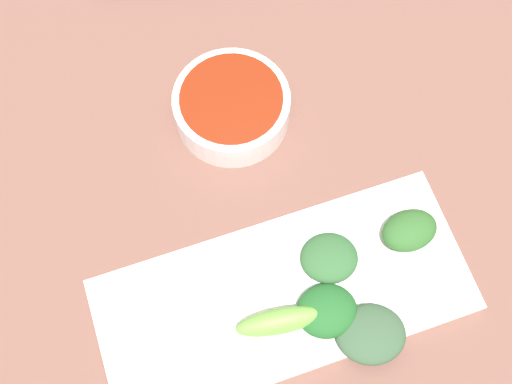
{
  "coord_description": "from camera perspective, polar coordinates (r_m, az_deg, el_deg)",
  "views": [
    {
      "loc": [
        0.22,
        -0.09,
        0.71
      ],
      "look_at": [
        -0.03,
        -0.01,
        0.05
      ],
      "focal_mm": 45.5,
      "sensor_mm": 36.0,
      "label": 1
    }
  ],
  "objects": [
    {
      "name": "sauce_bowl",
      "position": [
        0.76,
        -2.22,
        7.52
      ],
      "size": [
        0.14,
        0.14,
        0.05
      ],
      "color": "white",
      "rests_on": "tabletop"
    },
    {
      "name": "broccoli_leafy_3",
      "position": [
        0.72,
        13.33,
        -3.31
      ],
      "size": [
        0.05,
        0.06,
        0.03
      ],
      "primitive_type": "ellipsoid",
      "rotation": [
        0.0,
        0.0,
        0.06
      ],
      "color": "#2A5724",
      "rests_on": "serving_plate"
    },
    {
      "name": "broccoli_stalk_4",
      "position": [
        0.67,
        2.09,
        -11.29
      ],
      "size": [
        0.04,
        0.09,
        0.03
      ],
      "primitive_type": "ellipsoid",
      "rotation": [
        0.0,
        0.0,
        -0.13
      ],
      "color": "#66A73F",
      "rests_on": "serving_plate"
    },
    {
      "name": "serving_plate",
      "position": [
        0.7,
        2.42,
        -9.05
      ],
      "size": [
        0.16,
        0.4,
        0.01
      ],
      "primitive_type": "cube",
      "color": "white",
      "rests_on": "tabletop"
    },
    {
      "name": "broccoli_leafy_1",
      "position": [
        0.7,
        6.46,
        -5.78
      ],
      "size": [
        0.07,
        0.07,
        0.02
      ],
      "primitive_type": "ellipsoid",
      "rotation": [
        0.0,
        0.0,
        -0.21
      ],
      "color": "#29532B",
      "rests_on": "serving_plate"
    },
    {
      "name": "tabletop",
      "position": [
        0.74,
        1.31,
        -2.81
      ],
      "size": [
        2.1,
        2.1,
        0.02
      ],
      "primitive_type": "cube",
      "color": "brown",
      "rests_on": "ground"
    },
    {
      "name": "broccoli_leafy_2",
      "position": [
        0.68,
        6.23,
        -10.35
      ],
      "size": [
        0.06,
        0.07,
        0.02
      ],
      "primitive_type": "ellipsoid",
      "rotation": [
        0.0,
        0.0,
        -0.1
      ],
      "color": "#1C5221",
      "rests_on": "serving_plate"
    },
    {
      "name": "broccoli_leafy_0",
      "position": [
        0.69,
        10.05,
        -12.2
      ],
      "size": [
        0.08,
        0.08,
        0.02
      ],
      "primitive_type": "ellipsoid",
      "rotation": [
        0.0,
        0.0,
        -0.24
      ],
      "color": "#2F4B30",
      "rests_on": "serving_plate"
    }
  ]
}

